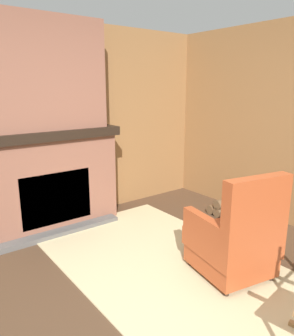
% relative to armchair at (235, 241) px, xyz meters
% --- Properties ---
extents(ground_plane, '(14.00, 14.00, 0.00)m').
position_rel_armchair_xyz_m(ground_plane, '(0.17, -0.92, -0.37)').
color(ground_plane, '#4C3523').
extents(wood_panel_wall_left, '(0.06, 5.55, 2.56)m').
position_rel_armchair_xyz_m(wood_panel_wall_left, '(-2.34, -0.92, 0.91)').
color(wood_panel_wall_left, olive).
rests_on(wood_panel_wall_left, ground).
extents(fireplace_hearth, '(0.59, 1.78, 1.25)m').
position_rel_armchair_xyz_m(fireplace_hearth, '(-2.10, -0.92, 0.26)').
color(fireplace_hearth, brown).
rests_on(fireplace_hearth, ground).
extents(chimney_breast, '(0.34, 1.47, 1.29)m').
position_rel_armchair_xyz_m(chimney_breast, '(-2.12, -0.92, 1.53)').
color(chimney_breast, brown).
rests_on(chimney_breast, fireplace_hearth).
extents(area_rug, '(3.38, 1.78, 0.01)m').
position_rel_armchair_xyz_m(area_rug, '(-0.33, -0.37, -0.36)').
color(area_rug, '#C6B789').
rests_on(area_rug, ground).
extents(armchair, '(0.80, 0.78, 1.04)m').
position_rel_armchair_xyz_m(armchair, '(0.00, 0.00, 0.00)').
color(armchair, '#A84723').
rests_on(armchair, ground).
extents(firewood_stack, '(0.44, 0.47, 0.25)m').
position_rel_armchair_xyz_m(firewood_stack, '(-1.03, 1.19, -0.27)').
color(firewood_stack, brown).
rests_on(firewood_stack, ground).
extents(oil_lamp_vase, '(0.12, 0.12, 0.25)m').
position_rel_armchair_xyz_m(oil_lamp_vase, '(-2.15, -1.40, 0.98)').
color(oil_lamp_vase, '#99B29E').
rests_on(oil_lamp_vase, fireplace_hearth).
extents(storage_case, '(0.15, 0.25, 0.11)m').
position_rel_armchair_xyz_m(storage_case, '(-2.15, -0.63, 0.94)').
color(storage_case, brown).
rests_on(storage_case, fireplace_hearth).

